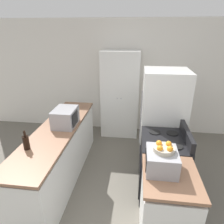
# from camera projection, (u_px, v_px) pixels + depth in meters

# --- Properties ---
(wall_back) EXTENTS (7.00, 0.06, 2.60)m
(wall_back) POSITION_uv_depth(u_px,v_px,m) (120.00, 78.00, 4.70)
(wall_back) COLOR silver
(wall_back) RESTS_ON ground_plane
(counter_left) EXTENTS (0.60, 2.47, 0.92)m
(counter_left) POSITION_uv_depth(u_px,v_px,m) (60.00, 154.00, 3.31)
(counter_left) COLOR silver
(counter_left) RESTS_ON ground_plane
(counter_right) EXTENTS (0.60, 0.72, 0.92)m
(counter_right) POSITION_uv_depth(u_px,v_px,m) (166.00, 208.00, 2.31)
(counter_right) COLOR silver
(counter_right) RESTS_ON ground_plane
(pantry_cabinet) EXTENTS (0.84, 0.51, 1.95)m
(pantry_cabinet) POSITION_uv_depth(u_px,v_px,m) (120.00, 95.00, 4.55)
(pantry_cabinet) COLOR white
(pantry_cabinet) RESTS_ON ground_plane
(stove) EXTENTS (0.66, 0.76, 1.08)m
(stove) POSITION_uv_depth(u_px,v_px,m) (162.00, 165.00, 2.99)
(stove) COLOR black
(stove) RESTS_ON ground_plane
(refrigerator) EXTENTS (0.76, 0.71, 1.75)m
(refrigerator) POSITION_uv_depth(u_px,v_px,m) (162.00, 119.00, 3.55)
(refrigerator) COLOR white
(refrigerator) RESTS_ON ground_plane
(microwave) EXTENTS (0.34, 0.45, 0.28)m
(microwave) POSITION_uv_depth(u_px,v_px,m) (65.00, 117.00, 3.18)
(microwave) COLOR #939399
(microwave) RESTS_ON counter_left
(wine_bottle) EXTENTS (0.08, 0.08, 0.26)m
(wine_bottle) POSITION_uv_depth(u_px,v_px,m) (26.00, 142.00, 2.55)
(wine_bottle) COLOR black
(wine_bottle) RESTS_ON counter_left
(toaster_oven) EXTENTS (0.34, 0.38, 0.23)m
(toaster_oven) POSITION_uv_depth(u_px,v_px,m) (161.00, 161.00, 2.17)
(toaster_oven) COLOR #939399
(toaster_oven) RESTS_ON counter_right
(fruit_bowl) EXTENTS (0.23, 0.23, 0.09)m
(fruit_bowl) POSITION_uv_depth(u_px,v_px,m) (164.00, 148.00, 2.12)
(fruit_bowl) COLOR #B2A893
(fruit_bowl) RESTS_ON toaster_oven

